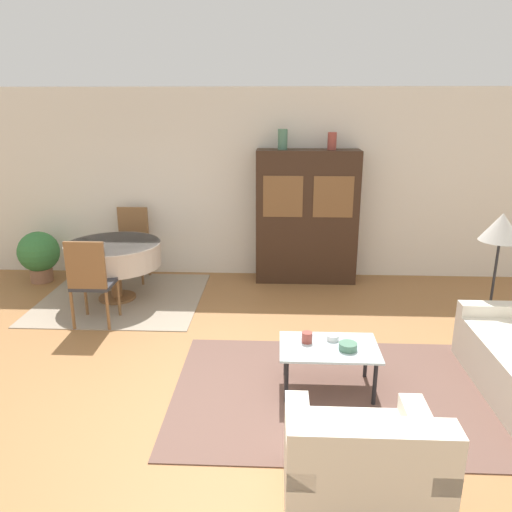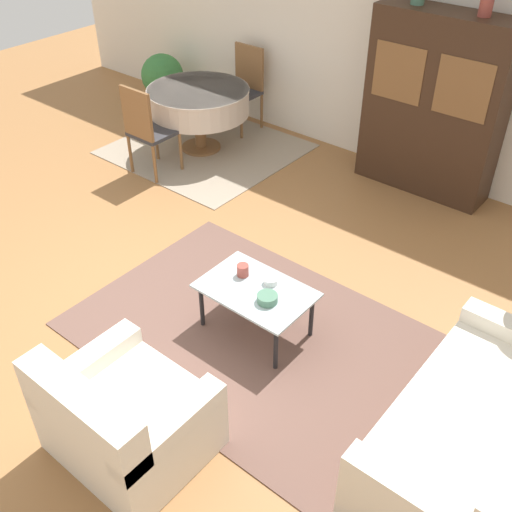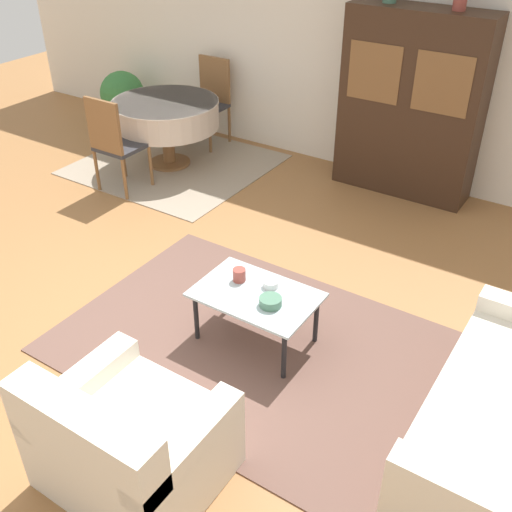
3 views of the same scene
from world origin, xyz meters
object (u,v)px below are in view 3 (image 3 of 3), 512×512
at_px(armchair, 128,443).
at_px(display_cabinet, 411,105).
at_px(dining_chair_far, 210,97).
at_px(bowl_small, 271,284).
at_px(potted_plant, 123,96).
at_px(cup, 239,275).
at_px(bowl, 270,302).
at_px(dining_table, 166,114).
at_px(coffee_table, 256,299).
at_px(dining_chair_near, 114,140).

distance_m(armchair, display_cabinet, 4.40).
distance_m(armchair, dining_chair_far, 5.05).
bearing_deg(bowl_small, potted_plant, 146.66).
relative_size(dining_chair_far, cup, 10.65).
height_order(bowl, bowl_small, bowl).
xyz_separation_m(cup, bowl_small, (0.23, 0.06, -0.02)).
bearing_deg(dining_table, bowl, -37.94).
bearing_deg(bowl_small, bowl, -58.44).
relative_size(armchair, dining_table, 0.78).
height_order(coffee_table, potted_plant, potted_plant).
distance_m(dining_chair_near, potted_plant, 1.98).
bearing_deg(coffee_table, dining_chair_far, 131.56).
height_order(armchair, potted_plant, armchair).
height_order(coffee_table, cup, cup).
xyz_separation_m(dining_chair_near, bowl, (2.73, -1.30, -0.12)).
height_order(dining_chair_near, dining_chair_far, same).
relative_size(dining_table, cup, 12.45).
height_order(dining_table, bowl_small, dining_table).
bearing_deg(armchair, dining_chair_near, 135.09).
bearing_deg(bowl, bowl_small, 121.56).
bearing_deg(dining_chair_far, dining_chair_near, 90.00).
relative_size(dining_chair_far, potted_plant, 1.41).
xyz_separation_m(dining_table, dining_chair_near, (-0.00, -0.83, -0.03)).
height_order(armchair, display_cabinet, display_cabinet).
relative_size(armchair, dining_chair_near, 0.91).
distance_m(coffee_table, dining_chair_near, 2.86).
bearing_deg(dining_chair_far, cup, 130.06).
distance_m(display_cabinet, bowl_small, 2.87).
bearing_deg(dining_table, display_cabinet, 19.41).
bearing_deg(armchair, bowl, 86.34).
height_order(armchair, dining_chair_near, dining_chair_near).
bearing_deg(bowl, display_cabinet, 94.07).
bearing_deg(dining_chair_near, coffee_table, -25.72).
bearing_deg(bowl_small, dining_table, 143.39).
distance_m(dining_chair_near, bowl, 3.02).
height_order(display_cabinet, dining_chair_near, display_cabinet).
xyz_separation_m(armchair, dining_chair_far, (-2.64, 4.29, 0.28)).
relative_size(dining_chair_near, potted_plant, 1.41).
distance_m(armchair, bowl, 1.35).
bearing_deg(bowl_small, display_cabinet, 92.05).
xyz_separation_m(coffee_table, potted_plant, (-3.88, 2.71, 0.03)).
distance_m(bowl, potted_plant, 4.89).
bearing_deg(cup, dining_chair_near, 153.83).
height_order(dining_chair_far, bowl, dining_chair_far).
xyz_separation_m(cup, potted_plant, (-3.69, 2.64, -0.07)).
distance_m(coffee_table, dining_chair_far, 3.88).
xyz_separation_m(dining_chair_far, cup, (2.38, -2.83, -0.11)).
bearing_deg(coffee_table, potted_plant, 145.10).
bearing_deg(display_cabinet, dining_chair_near, -145.67).
bearing_deg(display_cabinet, potted_plant, -176.31).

